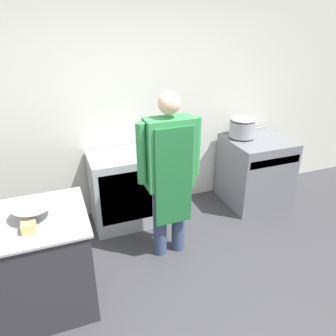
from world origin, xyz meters
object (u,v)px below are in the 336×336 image
person_cook (170,169)px  fridge_unit (121,190)px  mixing_bowl (33,212)px  stock_pot (242,127)px  stove (255,171)px  plastic_tub (29,227)px

person_cook → fridge_unit: bearing=115.3°
person_cook → mixing_bowl: size_ratio=5.53×
fridge_unit → stock_pot: stock_pot is taller
stove → fridge_unit: (-1.79, 0.12, -0.00)m
person_cook → mixing_bowl: 1.28m
fridge_unit → mixing_bowl: mixing_bowl is taller
mixing_bowl → stock_pot: size_ratio=0.94×
stove → plastic_tub: size_ratio=8.81×
fridge_unit → mixing_bowl: (-0.91, -0.99, 0.50)m
mixing_bowl → plastic_tub: 0.17m
mixing_bowl → plastic_tub: size_ratio=3.02×
stove → fridge_unit: size_ratio=1.03×
fridge_unit → mixing_bowl: bearing=-132.5°
fridge_unit → plastic_tub: size_ratio=8.58×
fridge_unit → person_cook: bearing=-64.7°
fridge_unit → person_cook: size_ratio=0.51×
stock_pot → plastic_tub: bearing=-155.4°
fridge_unit → stove: bearing=-3.8°
fridge_unit → stock_pot: size_ratio=2.66×
stove → plastic_tub: bearing=-159.2°
plastic_tub → stock_pot: 2.82m
person_cook → mixing_bowl: person_cook is taller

